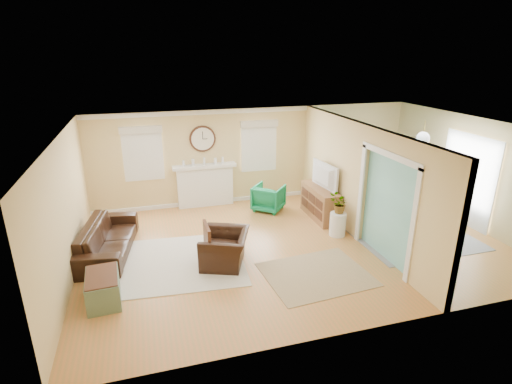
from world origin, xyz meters
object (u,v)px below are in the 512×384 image
eames_chair (225,248)px  credenza (320,203)px  dining_table (399,215)px  sofa (108,238)px  green_chair (269,198)px

eames_chair → credenza: 3.25m
credenza → dining_table: credenza is taller
eames_chair → dining_table: size_ratio=0.58×
credenza → dining_table: size_ratio=0.82×
sofa → green_chair: (3.98, 1.36, 0.01)m
sofa → credenza: size_ratio=1.59×
credenza → eames_chair: bearing=-150.0°
credenza → dining_table: 1.92m
sofa → eames_chair: size_ratio=2.24×
eames_chair → dining_table: eames_chair is taller
credenza → sofa: bearing=-174.3°
sofa → dining_table: 6.69m
eames_chair → green_chair: size_ratio=1.35×
eames_chair → green_chair: bearing=166.9°
sofa → eames_chair: (2.27, -1.11, -0.00)m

